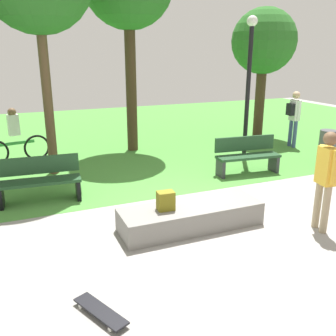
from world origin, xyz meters
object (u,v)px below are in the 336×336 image
object	(u,v)px
skateboard_by_ledge	(100,311)
skater_performing_trick	(326,174)
park_bench_center_lawn	(247,155)
lamp_post	(249,74)
tree_tall_oak	(264,43)
backpack_on_ledge	(166,201)
concrete_ledge	(191,216)
park_bench_near_lamppost	(39,179)
trash_bin	(327,147)
pedestrian_with_backpack	(294,114)
cyclist_on_bicycle	(15,139)

from	to	relation	value
skateboard_by_ledge	skater_performing_trick	bearing A→B (deg)	10.59
park_bench_center_lawn	lamp_post	world-z (taller)	lamp_post
park_bench_center_lawn	tree_tall_oak	distance (m)	5.10
backpack_on_ledge	skater_performing_trick	distance (m)	2.67
concrete_ledge	lamp_post	distance (m)	5.18
backpack_on_ledge	park_bench_near_lamppost	xyz separation A→B (m)	(-1.83, 2.21, -0.08)
backpack_on_ledge	trash_bin	world-z (taller)	trash_bin
pedestrian_with_backpack	tree_tall_oak	bearing A→B (deg)	94.80
lamp_post	trash_bin	size ratio (longest dim) A/B	4.10
trash_bin	skater_performing_trick	bearing A→B (deg)	-135.73
skater_performing_trick	lamp_post	size ratio (longest dim) A/B	0.45
skateboard_by_ledge	park_bench_near_lamppost	size ratio (longest dim) A/B	0.50
tree_tall_oak	lamp_post	xyz separation A→B (m)	(-2.00, -2.18, -0.85)
skater_performing_trick	lamp_post	bearing A→B (deg)	72.85
park_bench_near_lamppost	cyclist_on_bicycle	bearing A→B (deg)	96.33
skater_performing_trick	park_bench_near_lamppost	bearing A→B (deg)	143.71
skateboard_by_ledge	pedestrian_with_backpack	xyz separation A→B (m)	(7.42, 5.59, 0.99)
concrete_ledge	skateboard_by_ledge	xyz separation A→B (m)	(-1.97, -1.67, -0.14)
backpack_on_ledge	skater_performing_trick	world-z (taller)	skater_performing_trick
skateboard_by_ledge	park_bench_center_lawn	xyz separation A→B (m)	(4.57, 3.86, 0.42)
lamp_post	skateboard_by_ledge	bearing A→B (deg)	-136.40
trash_bin	cyclist_on_bicycle	size ratio (longest dim) A/B	0.52
skater_performing_trick	park_bench_near_lamppost	world-z (taller)	skater_performing_trick
lamp_post	cyclist_on_bicycle	bearing A→B (deg)	160.75
trash_bin	cyclist_on_bicycle	bearing A→B (deg)	156.16
tree_tall_oak	cyclist_on_bicycle	size ratio (longest dim) A/B	2.41
skater_performing_trick	tree_tall_oak	distance (m)	7.60
park_bench_center_lawn	skater_performing_trick	bearing A→B (deg)	-101.04
skater_performing_trick	trash_bin	xyz separation A→B (m)	(3.05, 2.98, -0.54)
skater_performing_trick	lamp_post	xyz separation A→B (m)	(1.33, 4.29, 1.34)
skater_performing_trick	trash_bin	world-z (taller)	skater_performing_trick
concrete_ledge	skateboard_by_ledge	size ratio (longest dim) A/B	3.05
park_bench_center_lawn	trash_bin	size ratio (longest dim) A/B	1.77
skateboard_by_ledge	cyclist_on_bicycle	distance (m)	7.17
trash_bin	park_bench_center_lawn	bearing A→B (deg)	176.76
pedestrian_with_backpack	cyclist_on_bicycle	size ratio (longest dim) A/B	0.98
backpack_on_ledge	skateboard_by_ledge	xyz separation A→B (m)	(-1.50, -1.68, -0.50)
tree_tall_oak	cyclist_on_bicycle	world-z (taller)	tree_tall_oak
concrete_ledge	skater_performing_trick	bearing A→B (deg)	-25.03
skateboard_by_ledge	trash_bin	xyz separation A→B (m)	(7.01, 3.72, 0.40)
park_bench_center_lawn	park_bench_near_lamppost	bearing A→B (deg)	179.61
skater_performing_trick	backpack_on_ledge	bearing A→B (deg)	159.01
park_bench_center_lawn	trash_bin	distance (m)	2.45
skateboard_by_ledge	concrete_ledge	bearing A→B (deg)	40.30
concrete_ledge	skater_performing_trick	xyz separation A→B (m)	(1.99, -0.93, 0.80)
concrete_ledge	lamp_post	bearing A→B (deg)	45.41
park_bench_center_lawn	trash_bin	world-z (taller)	trash_bin
skater_performing_trick	pedestrian_with_backpack	world-z (taller)	pedestrian_with_backpack
concrete_ledge	park_bench_near_lamppost	xyz separation A→B (m)	(-2.30, 2.22, 0.28)
lamp_post	tree_tall_oak	bearing A→B (deg)	47.39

